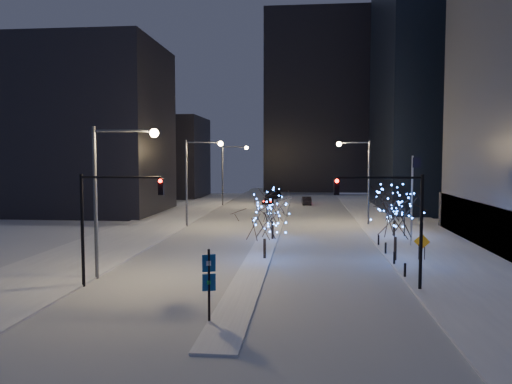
# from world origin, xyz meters

# --- Properties ---
(ground) EXTENTS (160.00, 160.00, 0.00)m
(ground) POSITION_xyz_m (0.00, 0.00, 0.00)
(ground) COLOR silver
(ground) RESTS_ON ground
(road) EXTENTS (20.00, 130.00, 0.02)m
(road) POSITION_xyz_m (0.00, 35.00, 0.01)
(road) COLOR #A2A7B0
(road) RESTS_ON ground
(median) EXTENTS (2.00, 80.00, 0.15)m
(median) POSITION_xyz_m (0.00, 30.00, 0.07)
(median) COLOR silver
(median) RESTS_ON ground
(east_sidewalk) EXTENTS (10.00, 90.00, 0.15)m
(east_sidewalk) POSITION_xyz_m (15.00, 20.00, 0.07)
(east_sidewalk) COLOR silver
(east_sidewalk) RESTS_ON ground
(west_sidewalk) EXTENTS (8.00, 90.00, 0.15)m
(west_sidewalk) POSITION_xyz_m (-14.00, 20.00, 0.07)
(west_sidewalk) COLOR silver
(west_sidewalk) RESTS_ON ground
(filler_west_near) EXTENTS (22.00, 18.00, 24.00)m
(filler_west_near) POSITION_xyz_m (-28.00, 40.00, 12.00)
(filler_west_near) COLOR black
(filler_west_near) RESTS_ON ground
(filler_west_far) EXTENTS (18.00, 16.00, 16.00)m
(filler_west_far) POSITION_xyz_m (-26.00, 70.00, 8.00)
(filler_west_far) COLOR black
(filler_west_far) RESTS_ON ground
(horizon_block) EXTENTS (24.00, 14.00, 42.00)m
(horizon_block) POSITION_xyz_m (6.00, 92.00, 21.00)
(horizon_block) COLOR black
(horizon_block) RESTS_ON ground
(street_lamp_w_near) EXTENTS (4.40, 0.56, 10.00)m
(street_lamp_w_near) POSITION_xyz_m (-8.94, 2.00, 6.50)
(street_lamp_w_near) COLOR #595E66
(street_lamp_w_near) RESTS_ON ground
(street_lamp_w_mid) EXTENTS (4.40, 0.56, 10.00)m
(street_lamp_w_mid) POSITION_xyz_m (-8.94, 27.00, 6.50)
(street_lamp_w_mid) COLOR #595E66
(street_lamp_w_mid) RESTS_ON ground
(street_lamp_w_far) EXTENTS (4.40, 0.56, 10.00)m
(street_lamp_w_far) POSITION_xyz_m (-8.94, 52.00, 6.50)
(street_lamp_w_far) COLOR #595E66
(street_lamp_w_far) RESTS_ON ground
(street_lamp_east) EXTENTS (3.90, 0.56, 10.00)m
(street_lamp_east) POSITION_xyz_m (10.08, 30.00, 6.45)
(street_lamp_east) COLOR #595E66
(street_lamp_east) RESTS_ON ground
(traffic_signal_west) EXTENTS (5.26, 0.43, 7.00)m
(traffic_signal_west) POSITION_xyz_m (-8.44, -0.00, 4.76)
(traffic_signal_west) COLOR black
(traffic_signal_west) RESTS_ON ground
(traffic_signal_east) EXTENTS (5.26, 0.43, 7.00)m
(traffic_signal_east) POSITION_xyz_m (8.94, 1.00, 4.76)
(traffic_signal_east) COLOR black
(traffic_signal_east) RESTS_ON ground
(flagpoles) EXTENTS (1.35, 2.60, 8.00)m
(flagpoles) POSITION_xyz_m (13.37, 17.25, 4.80)
(flagpoles) COLOR silver
(flagpoles) RESTS_ON east_sidewalk
(bollards) EXTENTS (0.16, 12.16, 0.90)m
(bollards) POSITION_xyz_m (10.20, 10.00, 0.60)
(bollards) COLOR black
(bollards) RESTS_ON east_sidewalk
(car_near) EXTENTS (1.98, 3.94, 1.29)m
(car_near) POSITION_xyz_m (-2.67, 54.75, 0.65)
(car_near) COLOR black
(car_near) RESTS_ON ground
(car_mid) EXTENTS (1.73, 4.30, 1.39)m
(car_mid) POSITION_xyz_m (3.83, 54.91, 0.69)
(car_mid) COLOR black
(car_mid) RESTS_ON ground
(car_far) EXTENTS (3.21, 5.96, 1.64)m
(car_far) POSITION_xyz_m (-2.54, 67.13, 0.82)
(car_far) COLOR black
(car_far) RESTS_ON ground
(holiday_tree_median_near) EXTENTS (5.19, 5.19, 4.78)m
(holiday_tree_median_near) POSITION_xyz_m (0.50, 9.13, 3.16)
(holiday_tree_median_near) COLOR black
(holiday_tree_median_near) RESTS_ON median
(holiday_tree_median_far) EXTENTS (4.62, 4.62, 4.88)m
(holiday_tree_median_far) POSITION_xyz_m (0.50, 18.46, 3.28)
(holiday_tree_median_far) COLOR black
(holiday_tree_median_far) RESTS_ON median
(holiday_tree_plaza_near) EXTENTS (6.27, 6.27, 5.81)m
(holiday_tree_plaza_near) POSITION_xyz_m (10.50, 9.41, 3.77)
(holiday_tree_plaza_near) COLOR black
(holiday_tree_plaza_near) RESTS_ON east_sidewalk
(holiday_tree_plaza_far) EXTENTS (4.89, 4.89, 4.63)m
(holiday_tree_plaza_far) POSITION_xyz_m (12.52, 21.50, 3.09)
(holiday_tree_plaza_far) COLOR black
(holiday_tree_plaza_far) RESTS_ON east_sidewalk
(wayfinding_sign) EXTENTS (0.63, 0.31, 3.64)m
(wayfinding_sign) POSITION_xyz_m (-0.94, -6.00, 2.23)
(wayfinding_sign) COLOR black
(wayfinding_sign) RESTS_ON ground
(construction_sign) EXTENTS (1.18, 0.39, 2.01)m
(construction_sign) POSITION_xyz_m (12.57, 9.78, 1.36)
(construction_sign) COLOR black
(construction_sign) RESTS_ON east_sidewalk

